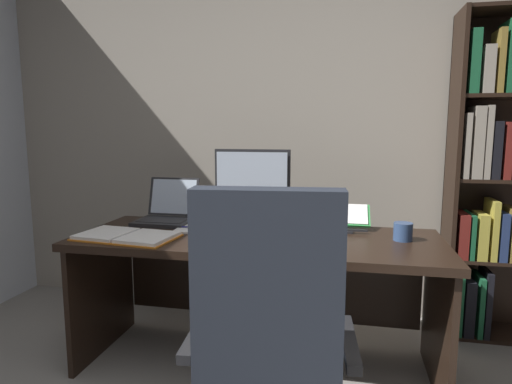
{
  "coord_description": "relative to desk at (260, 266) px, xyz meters",
  "views": [
    {
      "loc": [
        0.2,
        -0.68,
        1.27
      ],
      "look_at": [
        -0.24,
        1.42,
        0.96
      ],
      "focal_mm": 30.31,
      "sensor_mm": 36.0,
      "label": 1
    }
  ],
  "objects": [
    {
      "name": "reading_stand_with_book",
      "position": [
        0.42,
        0.21,
        0.25
      ],
      "size": [
        0.33,
        0.26,
        0.12
      ],
      "color": "#232326",
      "rests_on": "desk"
    },
    {
      "name": "bookshelf",
      "position": [
        1.4,
        0.58,
        0.42
      ],
      "size": [
        0.93,
        0.3,
        1.96
      ],
      "color": "black",
      "rests_on": "ground"
    },
    {
      "name": "wall_back",
      "position": [
        0.24,
        0.8,
        0.8
      ],
      "size": [
        5.13,
        0.12,
        2.66
      ],
      "primitive_type": "cube",
      "color": "#A89E8E",
      "rests_on": "ground"
    },
    {
      "name": "laptop",
      "position": [
        -0.6,
        0.16,
        0.24
      ],
      "size": [
        0.32,
        0.33,
        0.25
      ],
      "color": "#232326",
      "rests_on": "desk"
    },
    {
      "name": "office_chair",
      "position": [
        0.2,
        -0.85,
        -0.07
      ],
      "size": [
        0.64,
        0.6,
        1.09
      ],
      "rotation": [
        0.0,
        0.0,
        0.09
      ],
      "color": "#232326",
      "rests_on": "ground"
    },
    {
      "name": "keyboard",
      "position": [
        -0.08,
        -0.21,
        0.2
      ],
      "size": [
        0.42,
        0.15,
        0.02
      ],
      "primitive_type": "cube",
      "color": "#232326",
      "rests_on": "desk"
    },
    {
      "name": "monitor",
      "position": [
        -0.08,
        0.15,
        0.41
      ],
      "size": [
        0.44,
        0.16,
        0.44
      ],
      "color": "#232326",
      "rests_on": "desk"
    },
    {
      "name": "pen",
      "position": [
        -0.37,
        -0.0,
        0.2
      ],
      "size": [
        0.14,
        0.02,
        0.01
      ],
      "primitive_type": "cylinder",
      "rotation": [
        0.0,
        1.57,
        0.1
      ],
      "color": "navy",
      "rests_on": "notepad"
    },
    {
      "name": "coffee_mug",
      "position": [
        0.73,
        -0.01,
        0.23
      ],
      "size": [
        0.09,
        0.09,
        0.09
      ],
      "primitive_type": "cylinder",
      "color": "#334C7A",
      "rests_on": "desk"
    },
    {
      "name": "open_binder",
      "position": [
        -0.64,
        -0.26,
        0.2
      ],
      "size": [
        0.53,
        0.33,
        0.02
      ],
      "rotation": [
        0.0,
        0.0,
        -0.11
      ],
      "color": "orange",
      "rests_on": "desk"
    },
    {
      "name": "notepad",
      "position": [
        -0.39,
        -0.0,
        0.19
      ],
      "size": [
        0.16,
        0.22,
        0.01
      ],
      "primitive_type": "cube",
      "rotation": [
        0.0,
        0.0,
        0.07
      ],
      "color": "white",
      "rests_on": "desk"
    },
    {
      "name": "desk",
      "position": [
        0.0,
        0.0,
        0.0
      ],
      "size": [
        1.89,
        0.72,
        0.72
      ],
      "color": "black",
      "rests_on": "ground"
    },
    {
      "name": "computer_mouse",
      "position": [
        0.22,
        -0.21,
        0.21
      ],
      "size": [
        0.06,
        0.1,
        0.04
      ],
      "primitive_type": "ellipsoid",
      "color": "#232326",
      "rests_on": "desk"
    }
  ]
}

